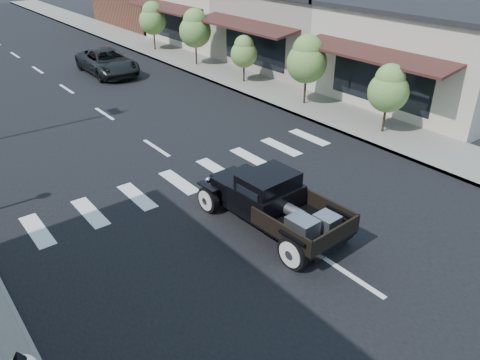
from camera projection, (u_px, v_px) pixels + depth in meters
ground at (273, 225)px, 13.85m from camera, size 120.00×120.00×0.00m
road at (81, 98)px, 24.25m from camera, size 14.00×80.00×0.02m
road_markings at (123, 127)px, 20.78m from camera, size 12.00×60.00×0.06m
sidewalk_right at (214, 70)px, 28.84m from camera, size 3.00×80.00×0.15m
storefront_near at (443, 52)px, 23.72m from camera, size 10.00×9.00×4.50m
storefront_mid at (314, 27)px, 29.96m from camera, size 10.00×9.00×4.50m
storefront_far at (230, 10)px, 36.20m from camera, size 10.00×9.00×4.50m
small_tree_a at (387, 100)px, 19.26m from camera, size 1.67×1.67×2.78m
small_tree_b at (306, 71)px, 22.40m from camera, size 1.92×1.92×3.20m
small_tree_c at (244, 60)px, 25.90m from camera, size 1.47×1.47×2.46m
small_tree_d at (195, 38)px, 29.06m from camera, size 1.97×1.97×3.28m
small_tree_e at (153, 27)px, 32.83m from camera, size 1.89×1.89×3.14m
hotrod_pickup at (273, 202)px, 13.39m from camera, size 2.52×5.01×1.70m
second_car at (107, 62)px, 27.99m from camera, size 2.55×5.26×1.44m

